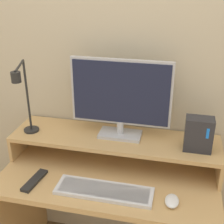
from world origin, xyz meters
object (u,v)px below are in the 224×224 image
monitor (121,97)px  mouse (172,201)px  remote_control (35,180)px  desk_lamp (24,98)px  router_dock (199,134)px  keyboard (104,191)px

monitor → mouse: size_ratio=5.41×
remote_control → desk_lamp: bearing=119.9°
monitor → desk_lamp: monitor is taller
router_dock → keyboard: (-0.42, -0.25, -0.23)m
router_dock → remote_control: bearing=-162.5°
keyboard → mouse: size_ratio=4.86×
monitor → router_dock: (0.41, -0.05, -0.14)m
router_dock → monitor: bearing=172.6°
desk_lamp → monitor: bearing=16.1°
remote_control → router_dock: bearing=17.5°
desk_lamp → mouse: (0.78, -0.17, -0.37)m
router_dock → keyboard: size_ratio=0.37×
desk_lamp → remote_control: size_ratio=2.21×
router_dock → keyboard: router_dock is taller
monitor → keyboard: monitor is taller
mouse → keyboard: bearing=179.1°
monitor → keyboard: bearing=-92.9°
desk_lamp → remote_control: (0.09, -0.16, -0.38)m
desk_lamp → mouse: size_ratio=4.25×
mouse → router_dock: bearing=68.8°
monitor → remote_control: size_ratio=2.82×
desk_lamp → keyboard: desk_lamp is taller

